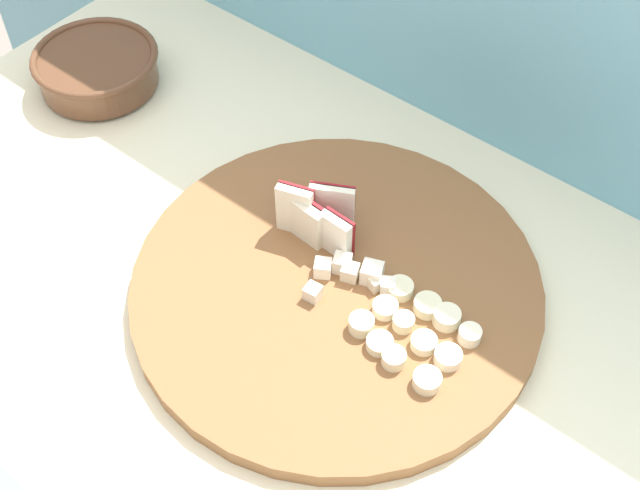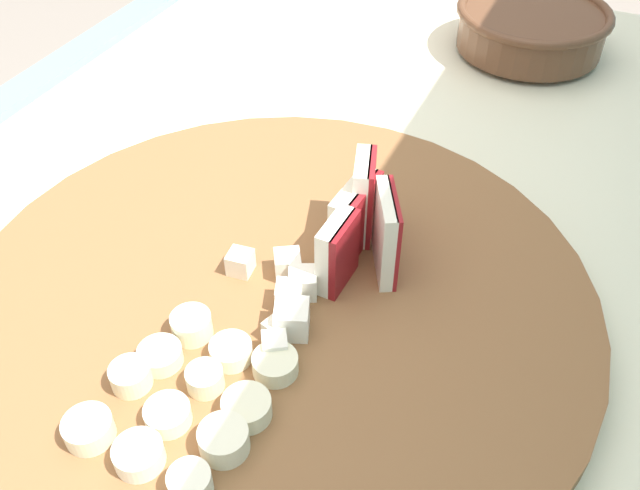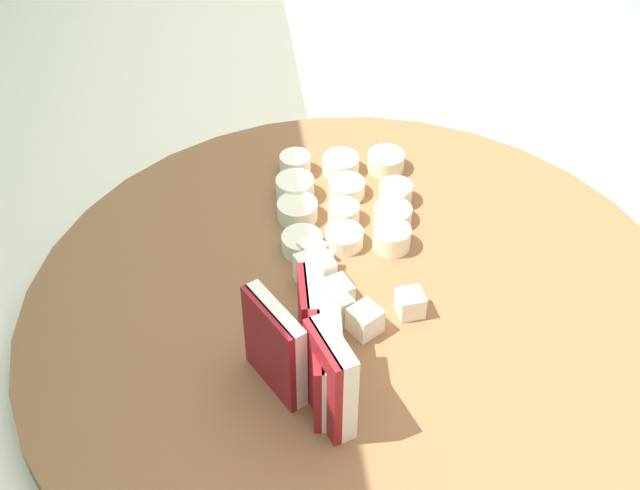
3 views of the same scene
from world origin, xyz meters
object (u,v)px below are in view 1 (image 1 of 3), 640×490
banana_slice_rows (415,331)px  ceramic_bowl (97,67)px  apple_dice_pile (352,275)px  apple_wedge_fan (316,217)px  cutting_board (336,288)px

banana_slice_rows → ceramic_bowl: size_ratio=0.71×
apple_dice_pile → banana_slice_rows: apple_dice_pile is taller
ceramic_bowl → apple_wedge_fan: bearing=-5.4°
cutting_board → ceramic_bowl: ceramic_bowl is taller
apple_wedge_fan → banana_slice_rows: 0.17m
apple_dice_pile → apple_wedge_fan: bearing=159.7°
cutting_board → ceramic_bowl: bearing=170.6°
cutting_board → banana_slice_rows: (0.10, -0.00, 0.02)m
apple_wedge_fan → ceramic_bowl: 0.40m
cutting_board → ceramic_bowl: (-0.45, 0.07, 0.02)m
apple_dice_pile → cutting_board: bearing=-133.5°
cutting_board → apple_wedge_fan: 0.08m
apple_wedge_fan → apple_dice_pile: size_ratio=1.06×
cutting_board → banana_slice_rows: size_ratio=3.75×
apple_wedge_fan → banana_slice_rows: apple_wedge_fan is taller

